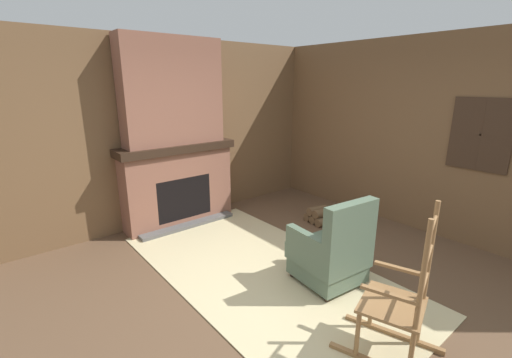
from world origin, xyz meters
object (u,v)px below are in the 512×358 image
Objects in this scene: rocking_chair at (398,308)px; storage_case at (195,137)px; oil_lamp_vase at (150,138)px; firewood_stack at (320,216)px; armchair at (331,253)px.

rocking_chair is 5.59× the size of storage_case.
storage_case is (0.00, 0.70, -0.05)m from oil_lamp_vase.
firewood_stack is 1.35× the size of oil_lamp_vase.
storage_case is (-2.57, -0.10, 0.92)m from armchair.
armchair is 0.78× the size of rocking_chair.
rocking_chair is 3.66m from oil_lamp_vase.
firewood_stack is at bearing -39.76° from armchair.
rocking_chair is at bearing 6.68° from oil_lamp_vase.
firewood_stack is at bearing 55.00° from oil_lamp_vase.
armchair is 1.69m from firewood_stack.
oil_lamp_vase is at bearing 23.48° from armchair.
storage_case is at bearing 8.36° from armchair.
firewood_stack is at bearing 42.85° from storage_case.
rocking_chair is (0.95, -0.39, 0.07)m from armchair.
armchair is at bearing -45.82° from firewood_stack.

